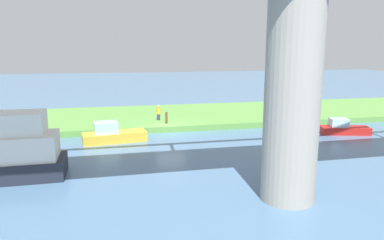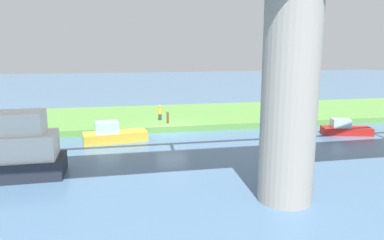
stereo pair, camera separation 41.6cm
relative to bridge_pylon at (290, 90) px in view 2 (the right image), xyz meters
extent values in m
plane|color=#4C7093|center=(3.09, -14.58, -5.11)|extent=(160.00, 160.00, 0.00)
cube|color=#5B9342|center=(3.09, -20.58, -4.86)|extent=(80.00, 12.00, 0.50)
cylinder|color=#9E998E|center=(0.00, 0.00, 0.00)|extent=(2.45, 2.45, 10.23)
cylinder|color=#2D334C|center=(3.69, -17.64, -4.34)|extent=(0.29, 0.29, 0.55)
cylinder|color=gold|center=(3.69, -17.64, -3.76)|extent=(0.42, 0.42, 0.60)
sphere|color=tan|center=(3.69, -17.64, -3.34)|extent=(0.24, 0.24, 0.24)
cylinder|color=brown|center=(3.21, -15.99, -4.12)|extent=(0.20, 0.20, 0.99)
cube|color=white|center=(13.24, -5.74, -2.11)|extent=(3.89, 2.01, 1.20)
cube|color=gold|center=(7.67, -12.52, -4.75)|extent=(4.85, 2.28, 0.73)
cube|color=silver|center=(8.29, -12.43, -3.97)|extent=(1.85, 1.55, 0.83)
cube|color=red|center=(-10.79, -11.01, -4.81)|extent=(4.09, 2.33, 0.60)
cube|color=silver|center=(-10.29, -11.14, -4.17)|extent=(1.63, 1.42, 0.69)
camera|label=1|loc=(7.73, 14.32, 1.72)|focal=33.61mm
camera|label=2|loc=(7.32, 14.41, 1.72)|focal=33.61mm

